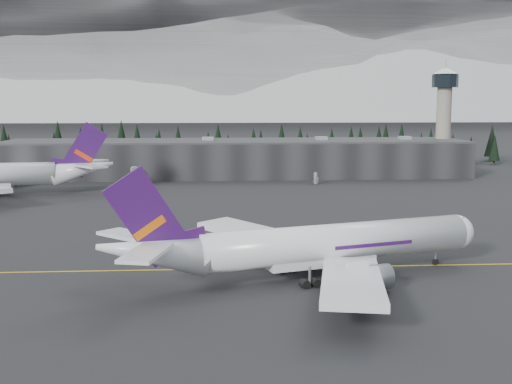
{
  "coord_description": "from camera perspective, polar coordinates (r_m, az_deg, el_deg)",
  "views": [
    {
      "loc": [
        -7.85,
        -99.7,
        25.94
      ],
      "look_at": [
        0.0,
        20.0,
        9.0
      ],
      "focal_mm": 45.0,
      "sensor_mm": 36.0,
      "label": 1
    }
  ],
  "objects": [
    {
      "name": "ground",
      "position": [
        103.32,
        0.73,
        -6.5
      ],
      "size": [
        1400.0,
        1400.0,
        0.0
      ],
      "primitive_type": "plane",
      "color": "black",
      "rests_on": "ground"
    },
    {
      "name": "taxiline",
      "position": [
        101.39,
        0.82,
        -6.78
      ],
      "size": [
        400.0,
        0.4,
        0.02
      ],
      "primitive_type": "cube",
      "color": "gold",
      "rests_on": "ground"
    },
    {
      "name": "terminal",
      "position": [
        225.7,
        -1.75,
        3.04
      ],
      "size": [
        160.0,
        30.0,
        12.6
      ],
      "color": "black",
      "rests_on": "ground"
    },
    {
      "name": "control_tower",
      "position": [
        242.32,
        16.37,
        7.12
      ],
      "size": [
        10.0,
        10.0,
        37.7
      ],
      "color": "gray",
      "rests_on": "ground"
    },
    {
      "name": "treeline",
      "position": [
        262.47,
        -2.03,
        4.0
      ],
      "size": [
        360.0,
        20.0,
        15.0
      ],
      "primitive_type": "cube",
      "color": "black",
      "rests_on": "ground"
    },
    {
      "name": "mountain_ridge",
      "position": [
        1100.04,
        -3.36,
        6.67
      ],
      "size": [
        4400.0,
        900.0,
        420.0
      ],
      "primitive_type": null,
      "color": "white",
      "rests_on": "ground"
    },
    {
      "name": "jet_main",
      "position": [
        94.5,
        4.42,
        -4.8
      ],
      "size": [
        58.57,
        52.98,
        17.64
      ],
      "rotation": [
        0.0,
        0.0,
        0.3
      ],
      "color": "silver",
      "rests_on": "ground"
    },
    {
      "name": "gse_vehicle_a",
      "position": [
        210.04,
        -10.73,
        1.01
      ],
      "size": [
        3.78,
        5.87,
        1.5
      ],
      "primitive_type": "imported",
      "rotation": [
        0.0,
        0.0,
        0.26
      ],
      "color": "silver",
      "rests_on": "ground"
    },
    {
      "name": "gse_vehicle_b",
      "position": [
        203.31,
        5.36,
        0.86
      ],
      "size": [
        4.23,
        3.03,
        1.34
      ],
      "primitive_type": "imported",
      "rotation": [
        0.0,
        0.0,
        -1.15
      ],
      "color": "silver",
      "rests_on": "ground"
    }
  ]
}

